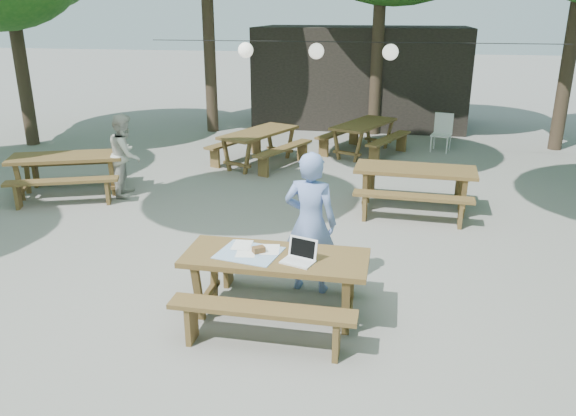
% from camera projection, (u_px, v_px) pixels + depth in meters
% --- Properties ---
extents(ground, '(80.00, 80.00, 0.00)m').
position_uv_depth(ground, '(263.00, 268.00, 7.48)').
color(ground, slate).
rests_on(ground, ground).
extents(pavilion, '(6.00, 3.00, 2.80)m').
position_uv_depth(pavilion, '(361.00, 76.00, 16.64)').
color(pavilion, black).
rests_on(pavilion, ground).
extents(main_picnic_table, '(2.00, 1.58, 0.75)m').
position_uv_depth(main_picnic_table, '(276.00, 285.00, 6.18)').
color(main_picnic_table, brown).
rests_on(main_picnic_table, ground).
extents(picnic_table_nw, '(2.34, 2.16, 0.75)m').
position_uv_depth(picnic_table_nw, '(69.00, 174.00, 10.34)').
color(picnic_table_nw, brown).
rests_on(picnic_table_nw, ground).
extents(picnic_table_ne, '(2.03, 1.66, 0.75)m').
position_uv_depth(picnic_table_ne, '(414.00, 188.00, 9.53)').
color(picnic_table_ne, brown).
rests_on(picnic_table_ne, ground).
extents(picnic_table_far_w, '(2.19, 2.36, 0.75)m').
position_uv_depth(picnic_table_far_w, '(259.00, 147.00, 12.38)').
color(picnic_table_far_w, brown).
rests_on(picnic_table_far_w, ground).
extents(picnic_table_far_e, '(2.20, 2.37, 0.75)m').
position_uv_depth(picnic_table_far_e, '(364.00, 138.00, 13.30)').
color(picnic_table_far_e, brown).
rests_on(picnic_table_far_e, ground).
extents(woman, '(0.67, 0.47, 1.74)m').
position_uv_depth(woman, '(310.00, 223.00, 6.66)').
color(woman, '#728CD0').
rests_on(woman, ground).
extents(second_person, '(0.73, 0.84, 1.51)m').
position_uv_depth(second_person, '(126.00, 155.00, 10.24)').
color(second_person, beige).
rests_on(second_person, ground).
extents(plastic_chair, '(0.54, 0.54, 0.90)m').
position_uv_depth(plastic_chair, '(441.00, 141.00, 13.61)').
color(plastic_chair, silver).
rests_on(plastic_chair, ground).
extents(laptop, '(0.39, 0.35, 0.24)m').
position_uv_depth(laptop, '(300.00, 256.00, 5.91)').
color(laptop, white).
rests_on(laptop, main_picnic_table).
extents(tabletop_clutter, '(0.74, 0.66, 0.08)m').
position_uv_depth(tabletop_clutter, '(251.00, 252.00, 6.12)').
color(tabletop_clutter, teal).
rests_on(tabletop_clutter, main_picnic_table).
extents(paper_lanterns, '(9.00, 0.34, 0.38)m').
position_uv_depth(paper_lanterns, '(317.00, 51.00, 12.26)').
color(paper_lanterns, black).
rests_on(paper_lanterns, ground).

